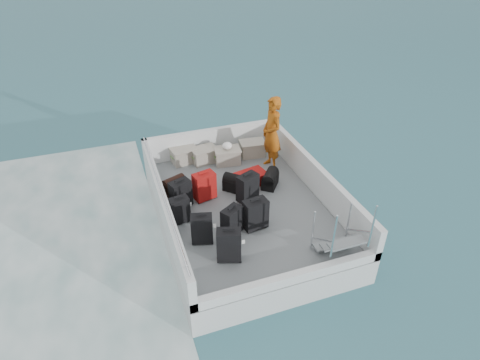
# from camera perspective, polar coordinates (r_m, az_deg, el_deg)

# --- Properties ---
(ground) EXTENTS (160.00, 160.00, 0.00)m
(ground) POSITION_cam_1_polar(r_m,az_deg,el_deg) (9.26, 0.40, -6.43)
(ground) COLOR #1B505E
(ground) RESTS_ON ground
(wake_foam) EXTENTS (10.00, 10.00, 0.00)m
(wake_foam) POSITION_cam_1_polar(r_m,az_deg,el_deg) (9.24, -29.56, -11.99)
(wake_foam) COLOR white
(wake_foam) RESTS_ON ground
(ferry_hull) EXTENTS (3.60, 5.00, 0.60)m
(ferry_hull) POSITION_cam_1_polar(r_m,az_deg,el_deg) (9.07, 0.41, -4.97)
(ferry_hull) COLOR silver
(ferry_hull) RESTS_ON ground
(deck) EXTENTS (3.30, 4.70, 0.02)m
(deck) POSITION_cam_1_polar(r_m,az_deg,el_deg) (8.88, 0.42, -3.40)
(deck) COLOR slate
(deck) RESTS_ON ferry_hull
(deck_fittings) EXTENTS (3.60, 5.00, 0.90)m
(deck_fittings) POSITION_cam_1_polar(r_m,az_deg,el_deg) (8.52, 3.35, -2.09)
(deck_fittings) COLOR silver
(deck_fittings) RESTS_ON deck
(suitcase_0) EXTENTS (0.45, 0.33, 0.63)m
(suitcase_0) POSITION_cam_1_polar(r_m,az_deg,el_deg) (7.74, -5.44, -6.99)
(suitcase_0) COLOR black
(suitcase_0) RESTS_ON deck
(suitcase_1) EXTENTS (0.42, 0.28, 0.59)m
(suitcase_1) POSITION_cam_1_polar(r_m,az_deg,el_deg) (8.29, -8.57, -4.29)
(suitcase_1) COLOR black
(suitcase_1) RESTS_ON deck
(suitcase_2) EXTENTS (0.51, 0.40, 0.64)m
(suitcase_2) POSITION_cam_1_polar(r_m,az_deg,el_deg) (8.70, -8.42, -2.02)
(suitcase_2) COLOR black
(suitcase_2) RESTS_ON deck
(suitcase_3) EXTENTS (0.50, 0.38, 0.67)m
(suitcase_3) POSITION_cam_1_polar(r_m,az_deg,el_deg) (7.34, -1.59, -9.30)
(suitcase_3) COLOR black
(suitcase_3) RESTS_ON deck
(suitcase_4) EXTENTS (0.49, 0.43, 0.62)m
(suitcase_4) POSITION_cam_1_polar(r_m,az_deg,el_deg) (7.89, -1.16, -5.94)
(suitcase_4) COLOR black
(suitcase_4) RESTS_ON deck
(suitcase_5) EXTENTS (0.53, 0.39, 0.65)m
(suitcase_5) POSITION_cam_1_polar(r_m,az_deg,el_deg) (8.88, -5.08, -0.92)
(suitcase_5) COLOR #9C0C12
(suitcase_5) RESTS_ON deck
(suitcase_6) EXTENTS (0.51, 0.35, 0.66)m
(suitcase_6) POSITION_cam_1_polar(r_m,az_deg,el_deg) (8.04, 2.20, -4.93)
(suitcase_6) COLOR black
(suitcase_6) RESTS_ON deck
(suitcase_7) EXTENTS (0.54, 0.43, 0.65)m
(suitcase_7) POSITION_cam_1_polar(r_m,az_deg,el_deg) (8.79, 1.09, -1.15)
(suitcase_7) COLOR black
(suitcase_7) RESTS_ON deck
(suitcase_8) EXTENTS (0.79, 0.60, 0.28)m
(suitcase_8) POSITION_cam_1_polar(r_m,az_deg,el_deg) (9.46, 1.57, 0.26)
(suitcase_8) COLOR #9C0C12
(suitcase_8) RESTS_ON deck
(duffel_0) EXTENTS (0.57, 0.46, 0.32)m
(duffel_0) POSITION_cam_1_polar(r_m,az_deg,el_deg) (9.25, -9.27, -0.96)
(duffel_0) COLOR black
(duffel_0) RESTS_ON deck
(duffel_1) EXTENTS (0.49, 0.49, 0.32)m
(duffel_1) POSITION_cam_1_polar(r_m,az_deg,el_deg) (9.23, -1.05, -0.53)
(duffel_1) COLOR black
(duffel_1) RESTS_ON deck
(duffel_2) EXTENTS (0.55, 0.58, 0.32)m
(duffel_2) POSITION_cam_1_polar(r_m,az_deg,el_deg) (9.38, 4.32, -0.05)
(duffel_2) COLOR black
(duffel_2) RESTS_ON deck
(crate_0) EXTENTS (0.68, 0.52, 0.37)m
(crate_0) POSITION_cam_1_polar(r_m,az_deg,el_deg) (10.39, -7.95, 3.47)
(crate_0) COLOR #A59C90
(crate_0) RESTS_ON deck
(crate_1) EXTENTS (0.66, 0.51, 0.36)m
(crate_1) POSITION_cam_1_polar(r_m,az_deg,el_deg) (10.33, -5.12, 3.47)
(crate_1) COLOR #A59C90
(crate_1) RESTS_ON deck
(crate_2) EXTENTS (0.67, 0.50, 0.37)m
(crate_2) POSITION_cam_1_polar(r_m,az_deg,el_deg) (10.25, -1.80, 3.38)
(crate_2) COLOR #A59C90
(crate_2) RESTS_ON deck
(crate_3) EXTENTS (0.66, 0.49, 0.37)m
(crate_3) POSITION_cam_1_polar(r_m,az_deg,el_deg) (10.59, 1.77, 4.43)
(crate_3) COLOR #A59C90
(crate_3) RESTS_ON deck
(yellow_bag) EXTENTS (0.28, 0.26, 0.22)m
(yellow_bag) POSITION_cam_1_polar(r_m,az_deg,el_deg) (10.74, 2.77, 4.37)
(yellow_bag) COLOR yellow
(yellow_bag) RESTS_ON deck
(white_bag) EXTENTS (0.24, 0.24, 0.18)m
(white_bag) POSITION_cam_1_polar(r_m,az_deg,el_deg) (10.12, -1.83, 4.74)
(white_bag) COLOR white
(white_bag) RESTS_ON crate_2
(passenger) EXTENTS (0.46, 0.70, 1.85)m
(passenger) POSITION_cam_1_polar(r_m,az_deg,el_deg) (9.76, 4.55, 6.57)
(passenger) COLOR orange
(passenger) RESTS_ON deck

